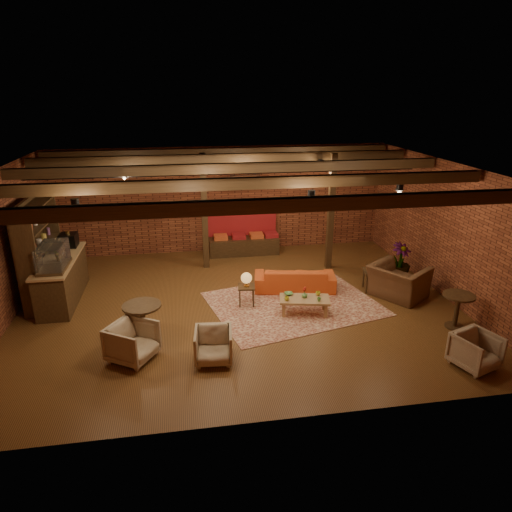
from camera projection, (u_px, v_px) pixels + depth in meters
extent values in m
plane|color=#402710|center=(239.00, 305.00, 10.69)|extent=(10.00, 10.00, 0.00)
cube|color=black|center=(237.00, 169.00, 9.59)|extent=(10.00, 8.00, 0.02)
cube|color=brown|center=(222.00, 200.00, 13.84)|extent=(10.00, 0.02, 3.20)
cube|color=brown|center=(274.00, 328.00, 6.44)|extent=(10.00, 0.02, 3.20)
cube|color=brown|center=(445.00, 230.00, 10.90)|extent=(0.02, 8.00, 3.20)
cylinder|color=black|center=(229.00, 172.00, 11.19)|extent=(9.60, 0.12, 0.12)
cube|color=black|center=(204.00, 212.00, 12.46)|extent=(0.16, 0.16, 3.20)
cube|color=black|center=(331.00, 213.00, 12.42)|extent=(0.16, 0.16, 3.20)
imported|color=#337F33|center=(64.00, 249.00, 10.77)|extent=(0.35, 0.39, 0.30)
cube|color=#E55A16|center=(245.00, 180.00, 12.84)|extent=(0.86, 0.06, 0.30)
cube|color=maroon|center=(293.00, 304.00, 10.76)|extent=(4.30, 3.64, 0.01)
imported|color=#C7491B|center=(295.00, 279.00, 11.45)|extent=(2.11, 1.11, 0.59)
cube|color=#A5814D|center=(305.00, 299.00, 10.18)|extent=(1.20, 0.77, 0.05)
cube|color=#A5814D|center=(284.00, 311.00, 10.09)|extent=(0.07, 0.07, 0.33)
cube|color=#A5814D|center=(326.00, 311.00, 10.05)|extent=(0.07, 0.07, 0.33)
cube|color=#A5814D|center=(284.00, 303.00, 10.45)|extent=(0.07, 0.07, 0.33)
cube|color=#A5814D|center=(324.00, 304.00, 10.41)|extent=(0.07, 0.07, 0.33)
imported|color=gold|center=(287.00, 299.00, 10.05)|extent=(0.13, 0.13, 0.09)
imported|color=#50883E|center=(319.00, 299.00, 10.02)|extent=(0.11, 0.11, 0.08)
imported|color=gold|center=(318.00, 293.00, 10.31)|extent=(0.13, 0.13, 0.09)
imported|color=#50883E|center=(289.00, 294.00, 10.35)|extent=(0.23, 0.23, 0.05)
imported|color=#50883E|center=(305.00, 295.00, 10.20)|extent=(0.12, 0.12, 0.11)
sphere|color=#AD2212|center=(305.00, 289.00, 10.15)|extent=(0.10, 0.10, 0.10)
cube|color=black|center=(246.00, 287.00, 10.57)|extent=(0.43, 0.43, 0.04)
cylinder|color=black|center=(247.00, 296.00, 10.65)|extent=(0.03, 0.03, 0.44)
cylinder|color=#A87A38|center=(246.00, 286.00, 10.56)|extent=(0.13, 0.13, 0.02)
cylinder|color=#A87A38|center=(246.00, 283.00, 10.54)|extent=(0.04, 0.04, 0.18)
sphere|color=orange|center=(246.00, 278.00, 10.49)|extent=(0.26, 0.26, 0.26)
cylinder|color=black|center=(142.00, 306.00, 8.95)|extent=(0.76, 0.76, 0.04)
cylinder|color=black|center=(143.00, 323.00, 9.08)|extent=(0.11, 0.11, 0.74)
cylinder|color=black|center=(145.00, 339.00, 9.21)|extent=(0.46, 0.46, 0.04)
imported|color=beige|center=(132.00, 340.00, 8.45)|extent=(1.02, 1.04, 0.79)
imported|color=beige|center=(213.00, 344.00, 8.41)|extent=(0.74, 0.70, 0.70)
imported|color=brown|center=(399.00, 276.00, 10.96)|extent=(1.35, 1.47, 1.07)
cube|color=black|center=(374.00, 271.00, 11.31)|extent=(0.57, 0.57, 0.04)
cylinder|color=black|center=(373.00, 281.00, 11.40)|extent=(0.04, 0.04, 0.50)
imported|color=black|center=(374.00, 270.00, 11.30)|extent=(0.22, 0.27, 0.02)
cylinder|color=black|center=(459.00, 296.00, 9.47)|extent=(0.65, 0.65, 0.04)
cylinder|color=black|center=(457.00, 311.00, 9.59)|extent=(0.10, 0.10, 0.71)
cylinder|color=black|center=(454.00, 326.00, 9.72)|extent=(0.39, 0.39, 0.04)
imported|color=beige|center=(476.00, 349.00, 8.22)|extent=(0.88, 0.86, 0.73)
imported|color=#4C7F4C|center=(404.00, 226.00, 11.68)|extent=(2.18, 2.18, 2.96)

